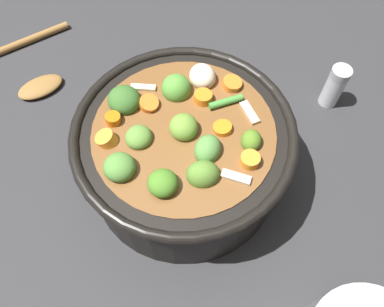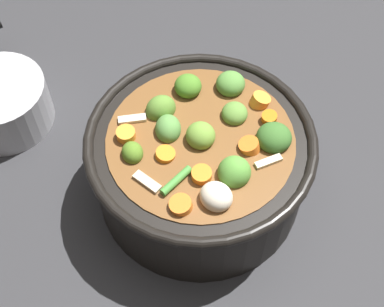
% 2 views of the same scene
% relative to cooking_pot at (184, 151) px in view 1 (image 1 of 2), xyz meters
% --- Properties ---
extents(ground_plane, '(1.10, 1.10, 0.00)m').
position_rel_cooking_pot_xyz_m(ground_plane, '(0.00, -0.00, -0.07)').
color(ground_plane, '#2D2D30').
extents(cooking_pot, '(0.29, 0.29, 0.14)m').
position_rel_cooking_pot_xyz_m(cooking_pot, '(0.00, 0.00, 0.00)').
color(cooking_pot, black).
rests_on(cooking_pot, ground_plane).
extents(wooden_spoon, '(0.20, 0.20, 0.01)m').
position_rel_cooking_pot_xyz_m(wooden_spoon, '(0.12, 0.32, -0.06)').
color(wooden_spoon, olive).
rests_on(wooden_spoon, ground_plane).
extents(salt_shaker, '(0.03, 0.03, 0.08)m').
position_rel_cooking_pot_xyz_m(salt_shaker, '(0.20, -0.19, -0.03)').
color(salt_shaker, silver).
rests_on(salt_shaker, ground_plane).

